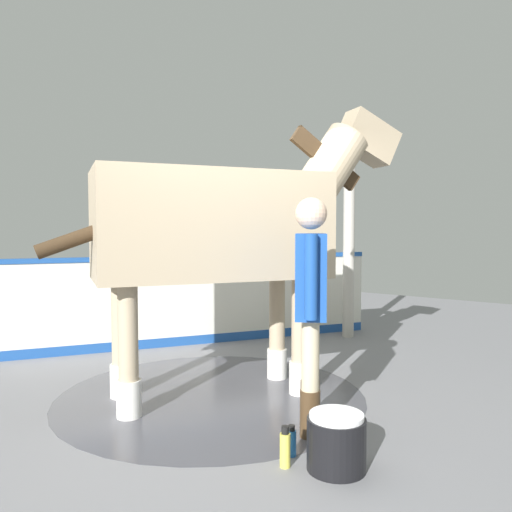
{
  "coord_description": "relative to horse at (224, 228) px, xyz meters",
  "views": [
    {
      "loc": [
        -3.12,
        -2.8,
        1.52
      ],
      "look_at": [
        0.16,
        -0.35,
        1.3
      ],
      "focal_mm": 34.98,
      "sensor_mm": 36.0,
      "label": 1
    }
  ],
  "objects": [
    {
      "name": "horse",
      "position": [
        0.0,
        0.0,
        0.0
      ],
      "size": [
        3.05,
        2.08,
        2.72
      ],
      "rotation": [
        0.0,
        0.0,
        -0.55
      ],
      "color": "tan",
      "rests_on": "ground"
    },
    {
      "name": "barrier_wall",
      "position": [
        0.96,
        1.81,
        -0.99
      ],
      "size": [
        5.08,
        3.14,
        1.18
      ],
      "color": "silver",
      "rests_on": "ground"
    },
    {
      "name": "bottle_spray",
      "position": [
        -0.7,
        -1.18,
        -1.44
      ],
      "size": [
        0.06,
        0.06,
        0.21
      ],
      "color": "blue",
      "rests_on": "ground"
    },
    {
      "name": "handler",
      "position": [
        -0.26,
        -1.07,
        -0.51
      ],
      "size": [
        0.61,
        0.45,
        1.76
      ],
      "rotation": [
        0.0,
        0.0,
        2.11
      ],
      "color": "#47331E",
      "rests_on": "ground"
    },
    {
      "name": "wash_bucket",
      "position": [
        -0.69,
        -1.51,
        -1.36
      ],
      "size": [
        0.37,
        0.37,
        0.36
      ],
      "color": "black",
      "rests_on": "ground"
    },
    {
      "name": "roof_post_near",
      "position": [
        2.92,
        0.2,
        0.01
      ],
      "size": [
        0.16,
        0.16,
        3.09
      ],
      "primitive_type": "cylinder",
      "color": "#B7B2A8",
      "rests_on": "ground"
    },
    {
      "name": "bottle_shampoo",
      "position": [
        -0.85,
        -1.24,
        -1.42
      ],
      "size": [
        0.07,
        0.07,
        0.27
      ],
      "color": "#D8CC4C",
      "rests_on": "ground"
    },
    {
      "name": "wet_patch",
      "position": [
        -0.11,
        0.07,
        -1.53
      ],
      "size": [
        2.79,
        2.79,
        0.0
      ],
      "primitive_type": "cylinder",
      "color": "#4C4C54",
      "rests_on": "ground"
    },
    {
      "name": "ground_plane",
      "position": [
        -0.34,
        -0.15,
        -1.55
      ],
      "size": [
        16.0,
        16.0,
        0.02
      ],
      "primitive_type": "cube",
      "color": "gray"
    }
  ]
}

